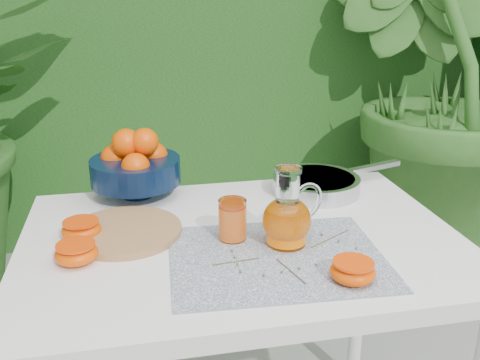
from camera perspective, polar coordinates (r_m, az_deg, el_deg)
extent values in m
imported|color=#2C6121|center=(2.61, 19.40, 9.61)|extent=(2.40, 2.40, 1.72)
cube|color=white|center=(1.24, 0.18, -6.82)|extent=(1.00, 0.70, 0.04)
cylinder|color=white|center=(1.69, -17.70, -14.68)|extent=(0.04, 0.04, 0.71)
cylinder|color=white|center=(1.80, 12.61, -11.70)|extent=(0.04, 0.04, 0.71)
cube|color=#0D204B|center=(1.14, 3.96, -8.25)|extent=(0.47, 0.37, 0.00)
cylinder|color=#A8774B|center=(1.26, -12.15, -5.37)|extent=(0.29, 0.29, 0.02)
cylinder|color=black|center=(1.48, -10.94, -0.94)|extent=(0.09, 0.09, 0.04)
cylinder|color=black|center=(1.46, -11.08, 0.99)|extent=(0.24, 0.24, 0.07)
sphere|color=#EE5D02|center=(1.48, -13.23, 2.25)|extent=(0.08, 0.08, 0.07)
sphere|color=#EE5D02|center=(1.48, -9.15, 2.55)|extent=(0.08, 0.08, 0.07)
sphere|color=#EE5D02|center=(1.40, -11.07, 1.34)|extent=(0.08, 0.08, 0.07)
sphere|color=#EE5D02|center=(1.51, -11.23, 2.78)|extent=(0.08, 0.08, 0.07)
sphere|color=#EE5D02|center=(1.44, -12.05, 3.87)|extent=(0.08, 0.08, 0.08)
sphere|color=#EE5D02|center=(1.43, -10.13, 4.04)|extent=(0.07, 0.07, 0.07)
cylinder|color=white|center=(1.19, 4.93, -6.59)|extent=(0.11, 0.11, 0.01)
ellipsoid|color=white|center=(1.17, 5.01, -4.30)|extent=(0.14, 0.14, 0.10)
cylinder|color=white|center=(1.14, 5.13, -0.67)|extent=(0.07, 0.07, 0.07)
cylinder|color=white|center=(1.13, 5.19, 1.10)|extent=(0.08, 0.08, 0.01)
torus|color=white|center=(1.19, 7.16, -2.23)|extent=(0.08, 0.04, 0.09)
cylinder|color=#D05C04|center=(1.18, 4.99, -4.80)|extent=(0.11, 0.11, 0.08)
cylinder|color=white|center=(1.19, -0.81, -4.23)|extent=(0.07, 0.07, 0.09)
cylinder|color=orange|center=(1.20, -0.81, -4.56)|extent=(0.06, 0.06, 0.07)
cylinder|color=#F24007|center=(1.18, -0.82, -2.84)|extent=(0.06, 0.06, 0.00)
cylinder|color=#B4B5B9|center=(1.49, 8.07, -0.47)|extent=(0.30, 0.30, 0.04)
cylinder|color=white|center=(1.49, 8.11, 0.18)|extent=(0.27, 0.27, 0.01)
cube|color=#B4B5B9|center=(1.62, 14.16, 1.36)|extent=(0.18, 0.08, 0.01)
ellipsoid|color=#EE5D02|center=(1.17, -17.05, -7.51)|extent=(0.11, 0.11, 0.04)
cylinder|color=#F24007|center=(1.16, -17.16, -6.62)|extent=(0.10, 0.10, 0.00)
ellipsoid|color=#EE5D02|center=(1.27, -16.56, -5.13)|extent=(0.11, 0.11, 0.04)
cylinder|color=#F24007|center=(1.26, -16.65, -4.30)|extent=(0.10, 0.10, 0.00)
ellipsoid|color=#EE5D02|center=(1.07, 11.93, -9.57)|extent=(0.11, 0.11, 0.04)
cylinder|color=#F24007|center=(1.06, 12.00, -8.63)|extent=(0.10, 0.10, 0.00)
cylinder|color=brown|center=(1.09, 5.42, -9.61)|extent=(0.03, 0.11, 0.00)
sphere|color=#4A6233|center=(1.07, 2.58, -10.09)|extent=(0.01, 0.01, 0.01)
sphere|color=#4A6233|center=(1.08, 4.49, -9.69)|extent=(0.01, 0.01, 0.01)
sphere|color=#4A6233|center=(1.09, 6.34, -9.30)|extent=(0.01, 0.01, 0.01)
sphere|color=#4A6233|center=(1.11, 8.13, -8.90)|extent=(0.01, 0.01, 0.01)
cylinder|color=brown|center=(1.23, 9.60, -6.17)|extent=(0.11, 0.07, 0.00)
sphere|color=#4A6233|center=(1.26, 7.07, -5.06)|extent=(0.01, 0.01, 0.01)
sphere|color=#4A6233|center=(1.24, 8.74, -5.73)|extent=(0.01, 0.01, 0.01)
sphere|color=#4A6233|center=(1.21, 10.49, -6.41)|extent=(0.01, 0.01, 0.01)
sphere|color=#4A6233|center=(1.19, 12.31, -7.12)|extent=(0.01, 0.01, 0.01)
cylinder|color=brown|center=(1.12, -0.43, -8.67)|extent=(0.10, 0.01, 0.00)
sphere|color=#4A6233|center=(1.08, 0.05, -9.70)|extent=(0.01, 0.01, 0.01)
sphere|color=#4A6233|center=(1.10, -0.27, -8.93)|extent=(0.01, 0.01, 0.01)
sphere|color=#4A6233|center=(1.13, -0.58, -8.20)|extent=(0.01, 0.01, 0.01)
sphere|color=#4A6233|center=(1.15, -0.86, -7.50)|extent=(0.01, 0.01, 0.01)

